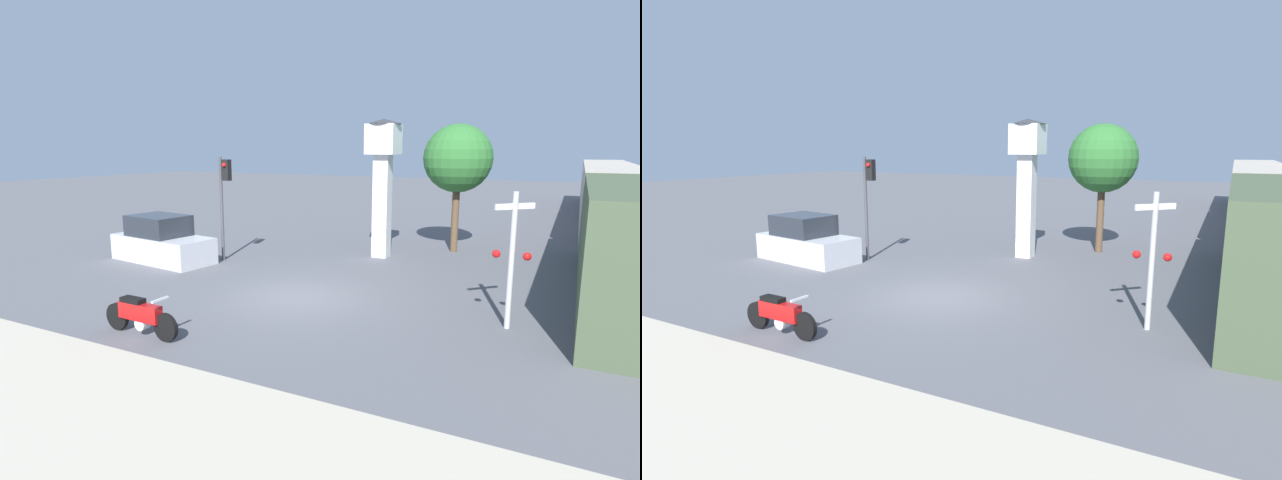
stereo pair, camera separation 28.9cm
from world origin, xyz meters
TOP-DOWN VIEW (x-y plane):
  - ground_plane at (0.00, 0.00)m, footprint 120.00×120.00m
  - sidewalk_strip at (0.00, -8.38)m, footprint 36.00×6.00m
  - motorcycle at (-1.75, -4.38)m, footprint 2.28×0.49m
  - clock_tower at (0.25, 6.45)m, footprint 1.40×1.40m
  - freight_train at (8.81, 16.85)m, footprint 2.80×36.88m
  - traffic_light at (-4.92, 2.97)m, footprint 0.50×0.35m
  - railroad_crossing_signal at (5.92, 0.11)m, footprint 0.90×0.82m
  - street_tree at (2.65, 8.87)m, footprint 2.84×2.84m
  - parked_car at (-7.10, 1.77)m, footprint 4.40×2.33m

SIDE VIEW (x-z plane):
  - ground_plane at x=0.00m, z-range 0.00..0.00m
  - sidewalk_strip at x=0.00m, z-range 0.00..0.10m
  - motorcycle at x=-1.75m, z-range -0.02..0.99m
  - parked_car at x=-7.10m, z-range -0.15..1.65m
  - freight_train at x=8.81m, z-range 0.00..3.40m
  - railroad_crossing_signal at x=5.92m, z-range 0.16..3.54m
  - traffic_light at x=-4.92m, z-range 0.77..4.81m
  - clock_tower at x=0.25m, z-range 0.88..6.38m
  - street_tree at x=2.65m, z-range 1.24..6.62m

